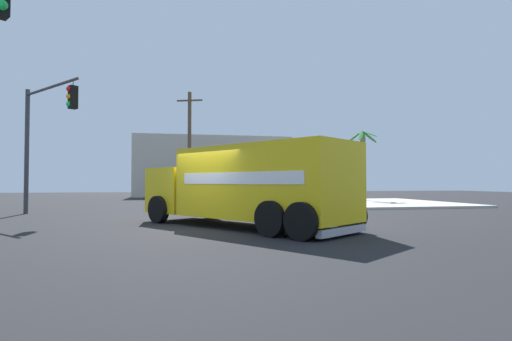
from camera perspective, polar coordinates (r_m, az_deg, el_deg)
ground_plane at (r=13.00m, az=-7.69°, el=-8.33°), size 100.00×100.00×0.00m
sidewalk_corner_far at (r=28.47m, az=15.96°, el=-4.53°), size 10.80×10.80×0.14m
delivery_truck at (r=13.28m, az=-1.44°, el=-2.09°), size 6.74×8.04×2.67m
traffic_light_primary at (r=20.61m, az=-28.54°, el=5.38°), size 3.21×3.83×5.98m
vending_machine_red at (r=28.65m, az=9.86°, el=-2.56°), size 1.13×1.06×1.85m
palm_tree_far at (r=31.52m, az=15.03°, el=2.47°), size 2.75×2.82×5.36m
utility_pole at (r=33.51m, az=-9.57°, el=3.74°), size 2.11×0.87×9.06m
building_backdrop at (r=43.62m, az=-6.33°, el=0.51°), size 16.41×6.00×6.37m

